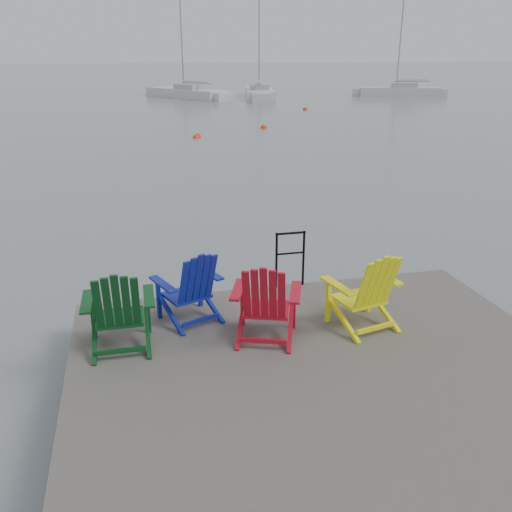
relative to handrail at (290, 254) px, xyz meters
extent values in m
plane|color=slate|center=(-0.25, -2.45, -1.04)|extent=(400.00, 400.00, 0.00)
cube|color=#2A2825|center=(-0.25, -2.45, -0.64)|extent=(6.00, 5.00, 0.20)
cylinder|color=black|center=(-2.95, -0.25, -1.34)|extent=(0.26, 0.26, 1.20)
cylinder|color=black|center=(-0.25, -0.25, -1.34)|extent=(0.26, 0.26, 1.20)
cylinder|color=black|center=(2.45, -0.25, -1.34)|extent=(0.26, 0.26, 1.20)
cylinder|color=black|center=(-0.22, 0.00, -0.09)|extent=(0.04, 0.04, 0.90)
cylinder|color=black|center=(0.22, 0.00, -0.09)|extent=(0.04, 0.04, 0.90)
cylinder|color=black|center=(0.00, 0.00, 0.34)|extent=(0.48, 0.04, 0.04)
cylinder|color=black|center=(0.00, 0.00, 0.01)|extent=(0.44, 0.03, 0.03)
cube|color=#0A3B17|center=(-2.60, -1.23, -0.18)|extent=(0.59, 0.53, 0.04)
cube|color=#0A3B17|center=(-2.94, -1.01, -0.23)|extent=(0.05, 0.05, 0.62)
cube|color=#0A3B17|center=(-2.25, -1.02, -0.23)|extent=(0.05, 0.05, 0.62)
cube|color=#0A3B17|center=(-2.97, -1.25, 0.09)|extent=(0.14, 0.67, 0.03)
cube|color=#0A3B17|center=(-2.23, -1.26, 0.09)|extent=(0.14, 0.67, 0.03)
cube|color=#0A3B17|center=(-2.60, -1.59, 0.18)|extent=(0.54, 0.29, 0.75)
cube|color=#0E1B93|center=(-1.70, -0.70, -0.20)|extent=(0.69, 0.66, 0.04)
cube|color=#0E1B93|center=(-2.08, -0.63, -0.25)|extent=(0.07, 0.07, 0.58)
cube|color=#0E1B93|center=(-1.47, -0.39, -0.25)|extent=(0.07, 0.07, 0.58)
cube|color=#0E1B93|center=(-2.02, -0.85, 0.06)|extent=(0.35, 0.63, 0.03)
cube|color=#0E1B93|center=(-1.37, -0.59, 0.06)|extent=(0.35, 0.63, 0.03)
cube|color=#0E1B93|center=(-1.58, -1.01, 0.14)|extent=(0.57, 0.44, 0.71)
cube|color=#B20D1E|center=(-0.74, -1.42, -0.19)|extent=(0.72, 0.68, 0.04)
cube|color=#B20D1E|center=(-1.00, -1.11, -0.24)|extent=(0.07, 0.07, 0.61)
cube|color=#B20D1E|center=(-0.35, -1.34, -0.24)|extent=(0.07, 0.07, 0.61)
cube|color=#B20D1E|center=(-1.10, -1.32, 0.09)|extent=(0.35, 0.67, 0.03)
cube|color=#B20D1E|center=(-0.40, -1.57, 0.09)|extent=(0.35, 0.67, 0.03)
cube|color=#B20D1E|center=(-0.86, -1.76, 0.18)|extent=(0.60, 0.44, 0.75)
cube|color=#F2F60D|center=(0.55, -1.42, -0.18)|extent=(0.69, 0.64, 0.04)
cube|color=#F2F60D|center=(0.16, -1.28, -0.23)|extent=(0.06, 0.06, 0.62)
cube|color=#F2F60D|center=(0.84, -1.13, -0.23)|extent=(0.06, 0.06, 0.62)
cube|color=#F2F60D|center=(0.19, -1.52, 0.09)|extent=(0.28, 0.68, 0.03)
cube|color=#F2F60D|center=(0.92, -1.36, 0.09)|extent=(0.28, 0.68, 0.03)
cube|color=#F2F60D|center=(0.63, -1.77, 0.18)|extent=(0.59, 0.40, 0.76)
cube|color=silver|center=(3.41, 43.64, -0.79)|extent=(6.89, 9.07, 1.10)
cube|color=#9E9EA3|center=(3.65, 43.25, -0.09)|extent=(2.88, 3.23, 0.55)
cylinder|color=gray|center=(3.17, 44.03, 5.51)|extent=(0.12, 0.12, 11.50)
cube|color=silver|center=(9.80, 42.27, -0.79)|extent=(4.02, 9.26, 1.10)
cube|color=#9E9EA3|center=(9.72, 41.83, -0.09)|extent=(2.12, 2.96, 0.55)
cylinder|color=gray|center=(9.89, 42.71, 5.37)|extent=(0.12, 0.12, 11.22)
cube|color=#BBBCC0|center=(23.13, 40.98, -0.79)|extent=(7.64, 4.21, 1.10)
cube|color=#9E9EA3|center=(23.49, 40.86, -0.09)|extent=(2.54, 1.99, 0.55)
cylinder|color=gray|center=(22.78, 41.10, 4.39)|extent=(0.12, 0.12, 9.27)
sphere|color=#ED3A0D|center=(1.02, 19.35, -1.04)|extent=(0.33, 0.33, 0.33)
sphere|color=red|center=(1.14, 19.64, -1.04)|extent=(0.35, 0.35, 0.35)
sphere|color=#F72E0E|center=(5.15, 22.05, -1.04)|extent=(0.38, 0.38, 0.38)
sphere|color=red|center=(10.53, 31.11, -1.04)|extent=(0.35, 0.35, 0.35)
camera|label=1|loc=(-2.34, -7.55, 2.95)|focal=38.00mm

